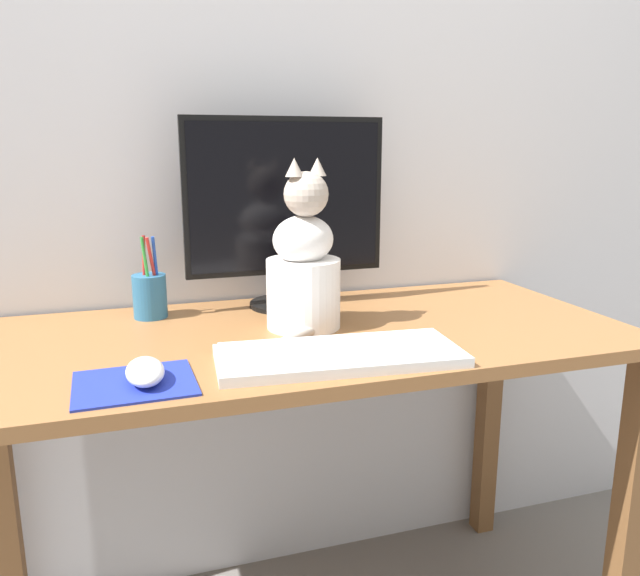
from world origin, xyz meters
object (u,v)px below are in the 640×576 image
monitor (286,207)px  computer_mouse_left (145,371)px  pen_cup (150,295)px  cat (304,267)px  keyboard (339,355)px

monitor → computer_mouse_left: size_ratio=4.12×
computer_mouse_left → pen_cup: size_ratio=0.62×
cat → pen_cup: 0.35m
computer_mouse_left → pen_cup: pen_cup is taller
monitor → cat: (-0.01, -0.18, -0.10)m
computer_mouse_left → cat: 0.41m
keyboard → cat: cat is taller
cat → pen_cup: size_ratio=1.91×
keyboard → cat: (-0.00, 0.21, 0.11)m
monitor → keyboard: size_ratio=1.04×
computer_mouse_left → keyboard: bearing=1.4°
keyboard → cat: size_ratio=1.28×
keyboard → computer_mouse_left: computer_mouse_left is taller
keyboard → pen_cup: (-0.29, 0.39, 0.04)m
keyboard → pen_cup: 0.49m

